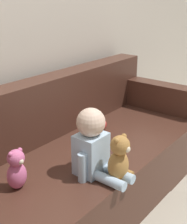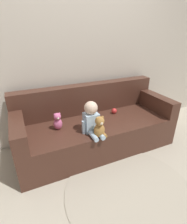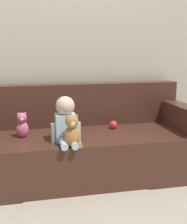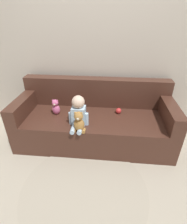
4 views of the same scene
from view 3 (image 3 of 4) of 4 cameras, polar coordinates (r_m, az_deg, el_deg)
ground_plane at (r=3.12m, az=-2.15°, el=-11.61°), size 12.00×12.00×0.00m
wall_back at (r=3.37m, az=-3.97°, el=12.87°), size 8.00×0.05×2.60m
couch at (r=3.06m, az=-2.39°, el=-5.89°), size 2.18×0.86×0.87m
person_baby at (r=2.67m, az=-5.12°, el=-1.83°), size 0.26×0.34×0.40m
teddy_bear_brown at (r=2.54m, az=-3.94°, el=-3.67°), size 0.16×0.12×0.27m
plush_toy_side at (r=2.89m, az=-12.92°, el=-2.34°), size 0.11×0.11×0.23m
toy_ball at (r=3.13m, az=3.64°, el=-2.33°), size 0.08×0.08×0.08m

